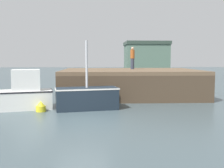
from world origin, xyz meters
The scene contains 7 objects.
ground centered at (0.00, 0.00, -0.05)m, with size 120.00×160.00×0.10m.
pier centered at (3.15, 7.62, 1.67)m, with size 10.26×7.46×2.04m.
fishing_boat_near_left centered at (-3.80, 2.87, 0.88)m, with size 4.04×2.32×2.27m.
fishing_boat_near_right centered at (0.09, 2.74, 0.67)m, with size 3.72×2.06×3.89m.
dockworker centered at (3.46, 9.17, 2.93)m, with size 0.34×0.34×1.78m.
warehouse centered at (8.13, 30.03, 2.78)m, with size 6.65×6.29×5.53m.
mooring_buoy_foreground centered at (-2.39, 2.18, 0.26)m, with size 0.53×0.53×0.58m.
Camera 1 is at (0.83, -12.41, 2.87)m, focal length 43.04 mm.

